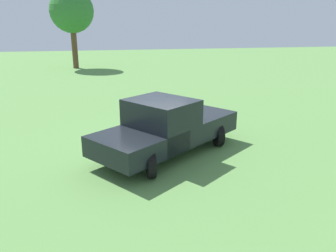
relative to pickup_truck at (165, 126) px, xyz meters
name	(u,v)px	position (x,y,z in m)	size (l,w,h in m)	color
ground_plane	(154,150)	(0.36, 0.29, -0.92)	(80.00, 80.00, 0.00)	#5B8C47
pickup_truck	(165,126)	(0.00, 0.00, 0.00)	(4.61, 5.21, 1.79)	black
tree_back_right	(72,11)	(21.48, 4.01, 3.89)	(3.72, 3.72, 6.73)	brown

